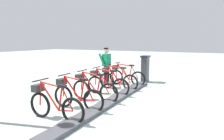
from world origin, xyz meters
name	(u,v)px	position (x,y,z in m)	size (l,w,h in m)	color
ground_plane	(112,102)	(0.00, 0.00, 0.00)	(60.00, 60.00, 0.00)	#9EAAA3
dock_rail_base	(112,101)	(0.00, 0.00, 0.05)	(0.44, 6.25, 0.10)	#47474C
payment_kiosk	(145,68)	(0.05, -3.59, 0.67)	(0.36, 0.52, 1.28)	#38383D
bike_docked_0	(125,76)	(0.62, -2.53, 0.43)	(1.72, 0.54, 1.02)	black
bike_docked_1	(117,79)	(0.62, -1.62, 0.43)	(1.72, 0.54, 1.02)	black
bike_docked_2	(106,83)	(0.62, -0.71, 0.43)	(1.72, 0.54, 1.02)	black
bike_docked_3	(93,88)	(0.62, 0.20, 0.43)	(1.72, 0.54, 1.02)	black
bike_docked_4	(76,95)	(0.62, 1.11, 0.43)	(1.72, 0.54, 1.02)	black
bike_docked_5	(53,104)	(0.62, 2.02, 0.43)	(1.72, 0.54, 1.02)	black
worker_near_rack	(106,64)	(1.59, -2.51, 0.91)	(0.47, 0.63, 1.66)	white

